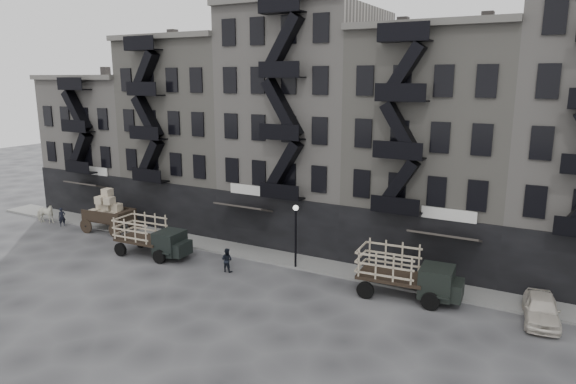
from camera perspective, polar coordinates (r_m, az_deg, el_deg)
The scene contains 14 objects.
ground at distance 33.20m, azimuth -5.94°, elevation -9.00°, with size 140.00×140.00×0.00m, color #38383A.
sidewalk at distance 36.11m, azimuth -2.53°, elevation -7.00°, with size 55.00×2.50×0.15m, color slate.
building_west at distance 51.93m, azimuth -18.19°, elevation 5.15°, with size 10.00×11.35×13.20m.
building_midwest at distance 44.99m, azimuth -9.52°, elevation 6.47°, with size 10.00×11.35×16.20m.
building_center at distance 39.49m, azimuth 1.99°, elevation 7.25°, with size 10.00×11.35×18.20m.
building_mideast at distance 36.21m, azimuth 16.27°, elevation 4.67°, with size 10.00×11.35×16.20m.
lamp_post at distance 32.90m, azimuth 0.85°, elevation -4.00°, with size 0.36×0.36×4.28m.
horse at distance 48.44m, azimuth -25.41°, elevation -2.19°, with size 0.90×1.98×1.67m, color silver.
wagon at distance 43.55m, azimuth -19.40°, elevation -1.65°, with size 4.30×2.55×3.50m.
stake_truck_west at distance 36.96m, azimuth -14.99°, elevation -4.53°, with size 5.57×2.52×2.74m.
stake_truck_east at distance 29.83m, azimuth 12.99°, elevation -8.44°, with size 5.87×2.73×2.88m.
car_east at distance 29.68m, azimuth 26.32°, elevation -11.55°, with size 1.66×4.12×1.40m, color beige.
pedestrian_west at distance 46.90m, azimuth -23.81°, elevation -2.56°, with size 0.57×0.37×1.56m, color black.
pedestrian_mid at distance 33.31m, azimuth -6.81°, elevation -7.51°, with size 0.76×0.59×1.56m, color black.
Camera 1 is at (17.82, -25.22, 12.20)m, focal length 32.00 mm.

